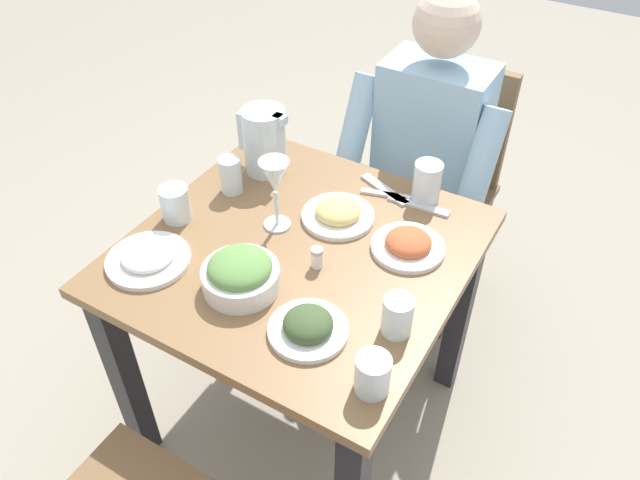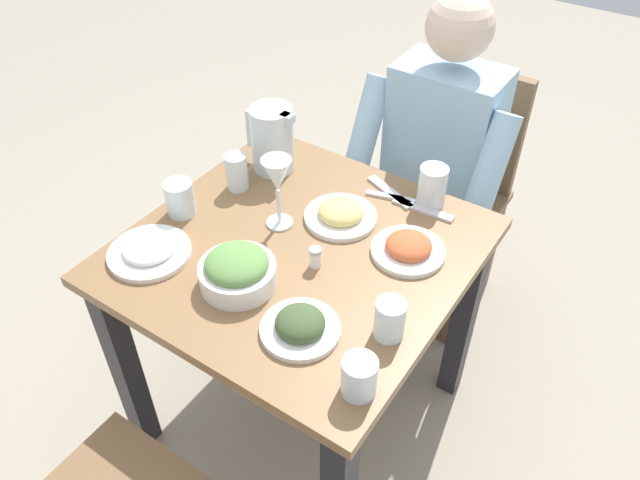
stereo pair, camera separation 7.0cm
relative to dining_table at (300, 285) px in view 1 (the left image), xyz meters
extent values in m
plane|color=#9E937F|center=(0.00, 0.00, -0.57)|extent=(8.00, 8.00, 0.00)
cube|color=olive|center=(0.00, 0.00, 0.12)|extent=(0.80, 0.80, 0.03)
cube|color=#232328|center=(-0.35, -0.35, -0.23)|extent=(0.06, 0.06, 0.68)
cube|color=#232328|center=(0.35, -0.35, -0.23)|extent=(0.06, 0.06, 0.68)
cube|color=#232328|center=(0.35, 0.35, -0.23)|extent=(0.06, 0.06, 0.68)
cube|color=brown|center=(-0.25, -0.86, -0.37)|extent=(0.04, 0.04, 0.41)
cube|color=brown|center=(0.09, -0.86, -0.37)|extent=(0.04, 0.04, 0.41)
cube|color=brown|center=(-0.25, -0.52, -0.37)|extent=(0.04, 0.04, 0.41)
cube|color=brown|center=(0.09, -0.52, -0.37)|extent=(0.04, 0.04, 0.41)
cube|color=brown|center=(-0.08, -0.69, -0.15)|extent=(0.40, 0.40, 0.03)
cube|color=brown|center=(-0.08, -0.87, 0.07)|extent=(0.38, 0.04, 0.42)
cube|color=#9EC6E0|center=(-0.08, -0.66, 0.11)|extent=(0.32, 0.20, 0.50)
sphere|color=beige|center=(-0.08, -0.66, 0.48)|extent=(0.19, 0.19, 0.19)
cylinder|color=#473D33|center=(-0.16, -0.47, -0.17)|extent=(0.11, 0.38, 0.11)
cylinder|color=#473D33|center=(-0.16, -0.28, -0.35)|extent=(0.10, 0.10, 0.44)
cylinder|color=#9EC6E0|center=(-0.28, -0.52, 0.14)|extent=(0.08, 0.23, 0.37)
cylinder|color=#473D33|center=(0.01, -0.47, -0.17)|extent=(0.11, 0.38, 0.11)
cylinder|color=#473D33|center=(0.01, -0.28, -0.35)|extent=(0.10, 0.10, 0.44)
cylinder|color=#9EC6E0|center=(0.12, -0.52, 0.14)|extent=(0.08, 0.23, 0.37)
cylinder|color=silver|center=(0.26, -0.24, 0.23)|extent=(0.12, 0.12, 0.19)
cube|color=silver|center=(0.33, -0.24, 0.24)|extent=(0.02, 0.02, 0.11)
cube|color=silver|center=(0.20, -0.24, 0.31)|extent=(0.04, 0.03, 0.02)
cylinder|color=white|center=(0.04, 0.18, 0.16)|extent=(0.18, 0.18, 0.05)
ellipsoid|color=#608E47|center=(0.04, 0.18, 0.20)|extent=(0.15, 0.15, 0.06)
cylinder|color=white|center=(-0.16, 0.22, 0.14)|extent=(0.17, 0.17, 0.01)
ellipsoid|color=#3D512D|center=(-0.16, 0.22, 0.16)|extent=(0.11, 0.11, 0.06)
cylinder|color=white|center=(-0.03, -0.15, 0.14)|extent=(0.19, 0.19, 0.01)
ellipsoid|color=#E0C670|center=(-0.03, -0.15, 0.16)|extent=(0.12, 0.12, 0.05)
cylinder|color=white|center=(-0.24, -0.13, 0.14)|extent=(0.18, 0.18, 0.01)
ellipsoid|color=#CC5B33|center=(-0.24, -0.13, 0.16)|extent=(0.11, 0.11, 0.05)
cylinder|color=white|center=(0.28, 0.23, 0.14)|extent=(0.20, 0.20, 0.01)
ellipsoid|color=white|center=(0.28, 0.23, 0.16)|extent=(0.13, 0.13, 0.04)
cylinder|color=silver|center=(0.28, -0.11, 0.18)|extent=(0.06, 0.06, 0.10)
cylinder|color=silver|center=(-0.19, -0.34, 0.19)|extent=(0.08, 0.08, 0.11)
cylinder|color=silver|center=(-0.34, 0.28, 0.18)|extent=(0.07, 0.07, 0.09)
cylinder|color=silver|center=(0.33, 0.06, 0.18)|extent=(0.08, 0.08, 0.09)
cylinder|color=silver|center=(-0.32, 0.12, 0.18)|extent=(0.07, 0.07, 0.09)
cylinder|color=silver|center=(0.09, -0.04, 0.14)|extent=(0.07, 0.07, 0.01)
cylinder|color=silver|center=(0.09, -0.04, 0.19)|extent=(0.01, 0.01, 0.10)
cone|color=silver|center=(0.09, -0.04, 0.28)|extent=(0.08, 0.08, 0.09)
cylinder|color=white|center=(-0.07, 0.03, 0.16)|extent=(0.03, 0.03, 0.04)
cylinder|color=#B2B2B7|center=(-0.07, 0.03, 0.18)|extent=(0.03, 0.03, 0.01)
cube|color=silver|center=(-0.19, -0.30, 0.14)|extent=(0.17, 0.03, 0.01)
cube|color=silver|center=(-0.12, -0.31, 0.14)|extent=(0.18, 0.07, 0.01)
cube|color=silver|center=(-0.08, -0.32, 0.14)|extent=(0.17, 0.09, 0.01)
camera|label=1|loc=(-0.62, 0.95, 1.15)|focal=34.72mm
camera|label=2|loc=(-0.68, 0.91, 1.15)|focal=34.72mm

